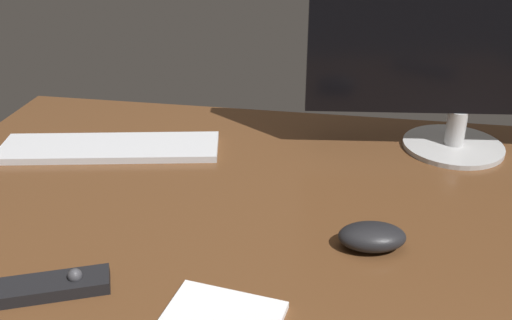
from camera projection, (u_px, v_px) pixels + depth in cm
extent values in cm
cube|color=brown|center=(290.00, 207.00, 102.95)|extent=(140.00, 84.00, 2.00)
cylinder|color=#BBBBBB|center=(453.00, 146.00, 121.92)|extent=(20.51, 20.51, 1.02)
cylinder|color=#BBBBBB|center=(456.00, 128.00, 120.06)|extent=(3.97, 3.97, 7.28)
cube|color=black|center=(471.00, 37.00, 111.60)|extent=(62.13, 10.36, 30.43)
cube|color=silver|center=(110.00, 148.00, 120.67)|extent=(46.10, 20.81, 1.40)
ellipsoid|color=black|center=(372.00, 237.00, 89.43)|extent=(11.46, 8.43, 3.90)
cube|color=black|center=(50.00, 287.00, 80.34)|extent=(16.62, 10.65, 1.87)
sphere|color=#3F3F44|center=(75.00, 276.00, 80.46)|extent=(2.00, 2.00, 2.00)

